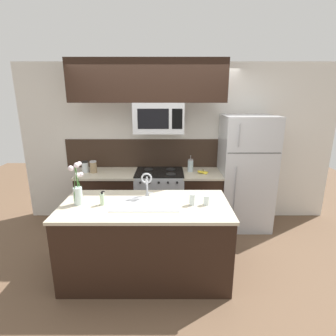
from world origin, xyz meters
name	(u,v)px	position (x,y,z in m)	size (l,w,h in m)	color
ground_plane	(158,256)	(0.00, 0.00, 0.00)	(10.00, 10.00, 0.00)	brown
rear_partition	(178,144)	(0.30, 1.28, 1.30)	(5.20, 0.10, 2.60)	silver
splash_band	(160,153)	(0.00, 1.22, 1.15)	(3.16, 0.01, 0.48)	#332319
back_counter_left	(109,199)	(-0.83, 0.90, 0.46)	(0.93, 0.65, 0.91)	black
back_counter_right	(201,199)	(0.68, 0.90, 0.46)	(0.62, 0.65, 0.91)	black
stove_range	(160,199)	(0.00, 0.90, 0.46)	(0.76, 0.64, 0.93)	#B7BABF
microwave	(159,118)	(0.00, 0.88, 1.77)	(0.74, 0.40, 0.45)	#B7BABF
upper_cabinet_band	(148,81)	(-0.15, 0.85, 2.29)	(2.26, 0.34, 0.60)	black
refrigerator	(245,173)	(1.37, 0.92, 0.90)	(0.80, 0.74, 1.81)	#B7BABF
storage_jar_tall	(85,167)	(-1.18, 0.92, 1.00)	(0.11, 0.11, 0.18)	silver
storage_jar_medium	(94,167)	(-1.05, 0.90, 1.00)	(0.11, 0.11, 0.19)	#997F5B
banana_bunch	(203,172)	(0.69, 0.84, 0.93)	(0.19, 0.12, 0.08)	yellow
french_press	(191,165)	(0.50, 0.96, 1.01)	(0.09, 0.09, 0.27)	silver
island_counter	(146,239)	(-0.12, -0.35, 0.46)	(1.91, 0.90, 0.91)	black
kitchen_sink	(146,209)	(-0.12, -0.35, 0.84)	(0.76, 0.44, 0.16)	#ADAFB5
sink_faucet	(147,181)	(-0.12, -0.13, 1.11)	(0.14, 0.14, 0.31)	#B7BABF
dish_soap_bottle	(102,199)	(-0.60, -0.37, 0.98)	(0.06, 0.05, 0.16)	beige
drinking_glass	(192,199)	(0.41, -0.37, 0.97)	(0.07, 0.07, 0.13)	silver
spare_glass	(206,200)	(0.57, -0.37, 0.96)	(0.07, 0.07, 0.11)	silver
flower_vase	(78,190)	(-0.87, -0.35, 1.08)	(0.11, 0.19, 0.49)	silver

